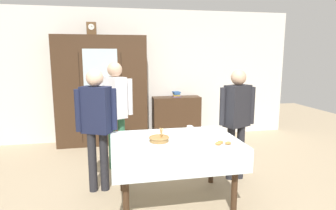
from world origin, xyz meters
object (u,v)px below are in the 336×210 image
object	(u,v)px
bookshelf_low	(176,118)
tea_cup_near_left	(193,136)
tea_cup_mid_right	(165,134)
tea_cup_center	(191,145)
spoon_center	(220,139)
person_behind_table_left	(116,105)
tea_cup_front_edge	(190,128)
tea_cup_far_left	(218,133)
person_beside_shelf	(97,119)
person_near_right_end	(237,114)
spoon_front_edge	(135,142)
bread_basket	(159,139)
pastry_plate	(223,145)
mantel_clock	(91,29)
spoon_back_edge	(143,135)
wall_cabinet	(102,91)
dining_table	(175,149)
book_stack	(176,94)

from	to	relation	value
bookshelf_low	tea_cup_near_left	xyz separation A→B (m)	(-0.41, -2.60, 0.35)
tea_cup_mid_right	tea_cup_center	distance (m)	0.53
spoon_center	person_behind_table_left	world-z (taller)	person_behind_table_left
tea_cup_mid_right	person_behind_table_left	bearing A→B (deg)	119.01
tea_cup_front_edge	tea_cup_far_left	size ratio (longest dim) A/B	1.00
tea_cup_near_left	person_beside_shelf	xyz separation A→B (m)	(-1.15, 0.45, 0.16)
tea_cup_far_left	tea_cup_center	distance (m)	0.64
spoon_center	person_near_right_end	bearing A→B (deg)	50.07
spoon_front_edge	person_behind_table_left	xyz separation A→B (m)	(-0.18, 1.20, 0.24)
tea_cup_front_edge	bread_basket	size ratio (longest dim) A/B	0.54
tea_cup_front_edge	person_beside_shelf	size ratio (longest dim) A/B	0.08
pastry_plate	person_behind_table_left	bearing A→B (deg)	126.23
bookshelf_low	pastry_plate	world-z (taller)	bookshelf_low
spoon_center	person_beside_shelf	size ratio (longest dim) A/B	0.07
tea_cup_mid_right	tea_cup_front_edge	size ratio (longest dim) A/B	1.00
mantel_clock	spoon_back_edge	xyz separation A→B (m)	(0.70, -2.29, -1.49)
mantel_clock	spoon_center	xyz separation A→B (m)	(1.57, -2.67, -1.49)
tea_cup_center	spoon_back_edge	xyz separation A→B (m)	(-0.45, 0.59, -0.02)
tea_cup_front_edge	tea_cup_far_left	bearing A→B (deg)	-42.95
tea_cup_near_left	wall_cabinet	bearing A→B (deg)	113.79
dining_table	tea_cup_center	xyz separation A→B (m)	(0.11, -0.29, 0.14)
wall_cabinet	bread_basket	size ratio (longest dim) A/B	8.95
tea_cup_front_edge	tea_cup_far_left	xyz separation A→B (m)	(0.30, -0.28, 0.00)
pastry_plate	spoon_back_edge	world-z (taller)	pastry_plate
person_near_right_end	bread_basket	bearing A→B (deg)	-157.60
bread_basket	spoon_center	bearing A→B (deg)	-5.44
tea_cup_front_edge	spoon_center	distance (m)	0.54
mantel_clock	book_stack	xyz separation A→B (m)	(1.67, 0.05, -1.31)
wall_cabinet	person_beside_shelf	xyz separation A→B (m)	(-0.02, -2.10, -0.10)
tea_cup_far_left	person_behind_table_left	world-z (taller)	person_behind_table_left
tea_cup_mid_right	spoon_back_edge	distance (m)	0.28
book_stack	spoon_front_edge	distance (m)	2.84
wall_cabinet	person_behind_table_left	xyz separation A→B (m)	(0.24, -1.36, -0.06)
person_behind_table_left	spoon_front_edge	bearing A→B (deg)	-81.29
wall_cabinet	person_near_right_end	distance (m)	2.84
spoon_front_edge	tea_cup_mid_right	bearing A→B (deg)	23.68
dining_table	tea_cup_front_edge	world-z (taller)	tea_cup_front_edge
wall_cabinet	person_beside_shelf	world-z (taller)	wall_cabinet
tea_cup_near_left	bookshelf_low	bearing A→B (deg)	81.14
tea_cup_near_left	person_near_right_end	distance (m)	0.90
book_stack	tea_cup_mid_right	bearing A→B (deg)	-106.44
person_near_right_end	person_beside_shelf	xyz separation A→B (m)	(-1.92, 0.01, 0.02)
tea_cup_mid_right	tea_cup_near_left	size ratio (longest dim) A/B	1.00
book_stack	person_beside_shelf	distance (m)	2.66
wall_cabinet	person_near_right_end	size ratio (longest dim) A/B	1.36
pastry_plate	person_beside_shelf	bearing A→B (deg)	150.01
tea_cup_center	spoon_back_edge	distance (m)	0.75
book_stack	spoon_center	xyz separation A→B (m)	(-0.10, -2.72, -0.18)
bookshelf_low	tea_cup_center	xyz separation A→B (m)	(-0.52, -2.93, 0.35)
dining_table	mantel_clock	bearing A→B (deg)	111.94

